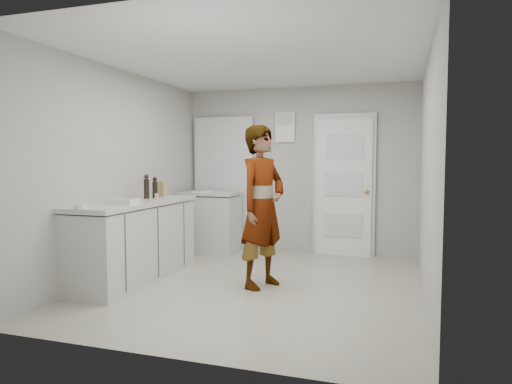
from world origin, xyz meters
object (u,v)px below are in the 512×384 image
(egg_bowl, at_px, (81,207))
(cake_mix_box, at_px, (162,189))
(spice_jar, at_px, (157,196))
(oil_cruet_b, at_px, (147,187))
(person, at_px, (262,206))
(baking_dish, at_px, (123,201))
(oil_cruet_a, at_px, (155,188))

(egg_bowl, bearing_deg, cake_mix_box, 90.70)
(spice_jar, xyz_separation_m, oil_cruet_b, (-0.17, 0.05, 0.11))
(spice_jar, distance_m, oil_cruet_b, 0.21)
(cake_mix_box, bearing_deg, person, 2.02)
(person, bearing_deg, oil_cruet_b, 106.36)
(cake_mix_box, distance_m, baking_dish, 1.03)
(cake_mix_box, distance_m, spice_jar, 0.47)
(egg_bowl, bearing_deg, baking_dish, 83.38)
(oil_cruet_a, relative_size, baking_dish, 0.84)
(oil_cruet_b, relative_size, baking_dish, 0.95)
(oil_cruet_a, distance_m, baking_dish, 0.79)
(person, height_order, oil_cruet_a, person)
(cake_mix_box, height_order, baking_dish, cake_mix_box)
(person, bearing_deg, oil_cruet_a, 100.99)
(oil_cruet_b, xyz_separation_m, baking_dish, (0.09, -0.64, -0.12))
(oil_cruet_a, bearing_deg, spice_jar, -54.91)
(spice_jar, xyz_separation_m, oil_cruet_a, (-0.13, 0.19, 0.09))
(cake_mix_box, height_order, spice_jar, cake_mix_box)
(spice_jar, bearing_deg, person, -4.68)
(baking_dish, relative_size, egg_bowl, 2.67)
(person, height_order, egg_bowl, person)
(oil_cruet_b, bearing_deg, spice_jar, -16.28)
(oil_cruet_a, bearing_deg, oil_cruet_b, -103.67)
(baking_dish, xyz_separation_m, egg_bowl, (-0.07, -0.59, -0.00))
(oil_cruet_a, xyz_separation_m, egg_bowl, (-0.01, -1.38, -0.10))
(cake_mix_box, xyz_separation_m, spice_jar, (0.17, -0.43, -0.06))
(baking_dish, bearing_deg, oil_cruet_b, 97.91)
(egg_bowl, bearing_deg, person, 35.08)
(spice_jar, height_order, oil_cruet_a, oil_cruet_a)
(person, bearing_deg, cake_mix_box, 92.90)
(person, bearing_deg, egg_bowl, 147.42)
(cake_mix_box, bearing_deg, baking_dish, -63.60)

